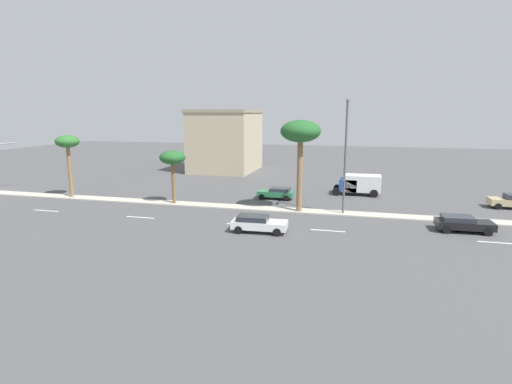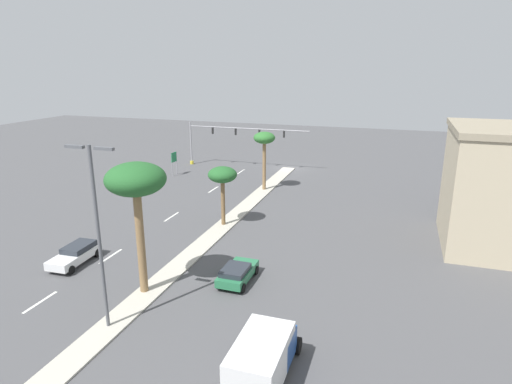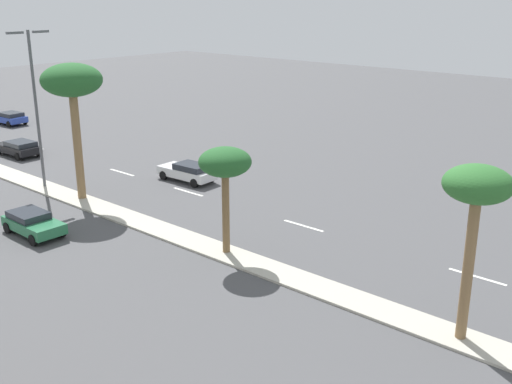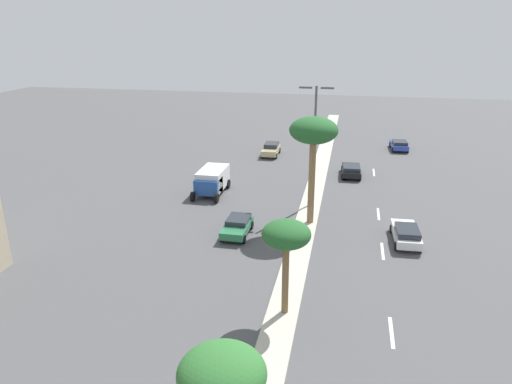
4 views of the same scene
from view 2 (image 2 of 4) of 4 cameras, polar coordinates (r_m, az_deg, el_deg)
ground_plane at (r=33.35m, az=-10.37°, el=-9.81°), size 160.00×160.00×0.00m
median_curb at (r=26.41m, az=-20.95°, el=-18.14°), size 1.80×87.62×0.12m
lane_stripe_trailing at (r=61.62m, az=-1.97°, el=2.69°), size 0.20×2.80×0.01m
lane_stripe_leading at (r=52.93m, az=-5.59°, el=0.32°), size 0.20×2.80×0.01m
lane_stripe_left at (r=44.18m, az=-10.97°, el=-3.18°), size 0.20×2.80×0.01m
lane_stripe_near at (r=36.60m, az=-18.43°, el=-7.96°), size 0.20×2.80×0.01m
lane_stripe_mid at (r=31.77m, az=-26.33°, el=-12.75°), size 0.20×2.80×0.01m
traffic_signal_gantry at (r=64.07m, az=-4.29°, el=7.06°), size 18.19×0.53×6.37m
directional_road_sign at (r=60.16m, az=-10.65°, el=4.24°), size 0.10×1.39×3.15m
palm_tree_leading at (r=51.13m, az=1.10°, el=6.73°), size 2.52×2.52×6.91m
palm_tree_center at (r=39.79m, az=-4.40°, el=2.07°), size 2.65×2.65×5.53m
palm_tree_near at (r=27.89m, az=-15.41°, el=1.12°), size 3.78×3.78×8.69m
street_lamp_far at (r=24.94m, az=-19.98°, el=-4.17°), size 2.90×0.24×10.51m
sedan_green_rear at (r=30.71m, az=-2.46°, el=-10.49°), size 1.96×3.95×1.26m
sedan_white_outboard at (r=36.08m, az=-22.48°, el=-7.49°), size 2.06×4.50×1.35m
box_truck at (r=22.05m, az=0.96°, el=-20.58°), size 2.56×5.42×2.34m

